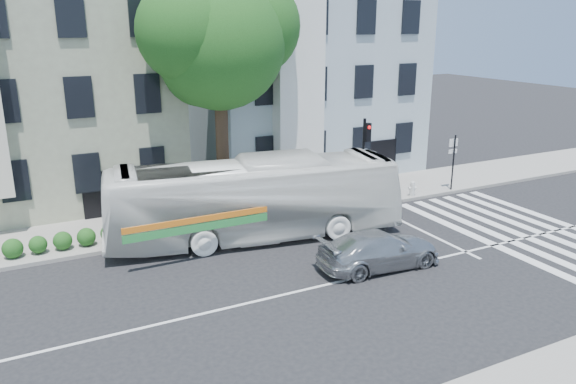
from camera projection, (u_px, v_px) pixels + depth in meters
ground at (317, 287)px, 18.42m from camera, size 120.00×120.00×0.00m
sidewalk_far at (229, 214)px, 25.23m from camera, size 80.00×4.00×0.15m
building_left at (33, 85)px, 26.60m from camera, size 12.00×10.00×11.00m
building_right at (295, 73)px, 32.66m from camera, size 12.00×10.00×11.00m
street_tree at (218, 35)px, 23.63m from camera, size 7.30×5.90×11.10m
bus at (255, 199)px, 22.22m from camera, size 4.61×12.03×3.27m
sedan at (379, 250)px, 19.77m from camera, size 2.08×4.62×1.31m
hedge at (109, 233)px, 21.74m from camera, size 8.51×0.98×0.70m
traffic_signal at (365, 151)px, 25.79m from camera, size 0.44×0.53×4.15m
fire_hydrant at (412, 188)px, 27.54m from camera, size 0.43×0.26×0.75m
far_sign_pole at (453, 156)px, 28.22m from camera, size 0.51×0.17×2.82m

